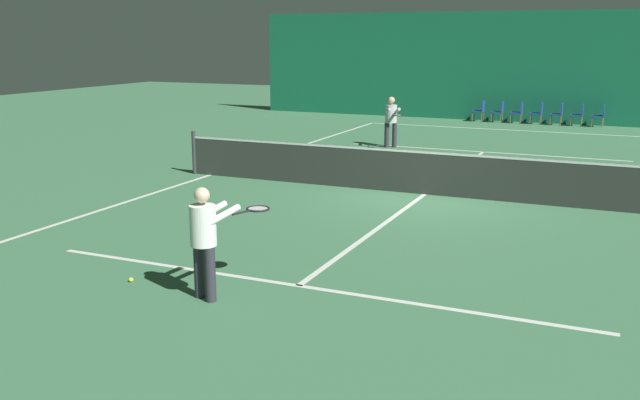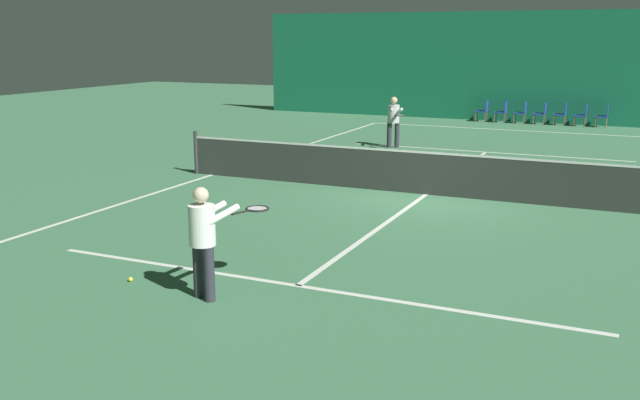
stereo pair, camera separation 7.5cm
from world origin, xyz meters
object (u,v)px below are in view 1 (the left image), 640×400
(courtside_chair_2, at_px, (518,111))
(courtside_chair_6, at_px, (600,114))
(player_near, at_px, (206,234))
(courtside_chair_1, at_px, (499,110))
(courtside_chair_3, at_px, (538,112))
(tennis_ball, at_px, (131,280))
(courtside_chair_4, at_px, (558,113))
(courtside_chair_0, at_px, (480,110))
(courtside_chair_5, at_px, (579,114))
(player_far, at_px, (391,118))
(tennis_net, at_px, (425,171))

(courtside_chair_2, distance_m, courtside_chair_6, 3.02)
(player_near, xyz_separation_m, courtside_chair_2, (0.71, 21.44, -0.39))
(courtside_chair_1, xyz_separation_m, courtside_chair_3, (1.51, 0.00, 0.00))
(tennis_ball, bearing_deg, courtside_chair_6, 76.64)
(courtside_chair_1, height_order, courtside_chair_4, same)
(courtside_chair_0, distance_m, courtside_chair_5, 3.78)
(player_far, xyz_separation_m, courtside_chair_4, (4.14, 8.03, -0.43))
(player_far, relative_size, courtside_chair_0, 1.86)
(tennis_net, relative_size, courtside_chair_6, 14.29)
(courtside_chair_1, xyz_separation_m, courtside_chair_4, (2.27, 0.00, 0.00))
(courtside_chair_2, xyz_separation_m, courtside_chair_5, (2.27, 0.00, 0.00))
(player_near, distance_m, courtside_chair_4, 21.56)
(player_far, height_order, tennis_ball, player_far)
(courtside_chair_2, bearing_deg, courtside_chair_1, -90.00)
(player_far, bearing_deg, courtside_chair_5, 118.84)
(player_far, xyz_separation_m, courtside_chair_1, (1.87, 8.03, -0.43))
(player_near, bearing_deg, courtside_chair_5, 12.13)
(courtside_chair_3, distance_m, courtside_chair_6, 2.27)
(courtside_chair_6, bearing_deg, courtside_chair_4, -90.00)
(courtside_chair_4, distance_m, courtside_chair_6, 1.51)
(player_far, bearing_deg, courtside_chair_6, 115.07)
(courtside_chair_4, xyz_separation_m, tennis_ball, (-3.56, -21.35, -0.45))
(player_near, xyz_separation_m, tennis_ball, (-1.34, 0.09, -0.84))
(player_near, xyz_separation_m, courtside_chair_3, (1.46, 21.44, -0.39))
(courtside_chair_2, relative_size, courtside_chair_3, 1.00)
(courtside_chair_2, distance_m, courtside_chair_3, 0.76)
(courtside_chair_6, height_order, tennis_ball, courtside_chair_6)
(courtside_chair_0, height_order, courtside_chair_6, same)
(courtside_chair_2, bearing_deg, courtside_chair_5, 90.00)
(player_near, bearing_deg, courtside_chair_1, 20.15)
(player_near, height_order, courtside_chair_2, player_near)
(courtside_chair_6, bearing_deg, courtside_chair_0, -90.00)
(player_near, bearing_deg, courtside_chair_2, 18.14)
(tennis_net, distance_m, courtside_chair_4, 14.20)
(player_far, bearing_deg, courtside_chair_2, 132.09)
(player_far, relative_size, tennis_ball, 23.65)
(courtside_chair_3, bearing_deg, courtside_chair_6, 90.00)
(courtside_chair_0, relative_size, courtside_chair_4, 1.00)
(courtside_chair_4, height_order, courtside_chair_5, same)
(courtside_chair_5, bearing_deg, player_far, -31.36)
(courtside_chair_0, distance_m, tennis_ball, 21.36)
(tennis_ball, bearing_deg, courtside_chair_5, 78.58)
(courtside_chair_3, height_order, courtside_chair_4, same)
(player_near, distance_m, courtside_chair_3, 21.50)
(tennis_net, xyz_separation_m, courtside_chair_2, (-0.18, 14.14, -0.03))
(courtside_chair_1, bearing_deg, tennis_net, 3.78)
(tennis_net, xyz_separation_m, courtside_chair_3, (0.58, 14.14, -0.03))
(courtside_chair_5, distance_m, courtside_chair_6, 0.76)
(courtside_chair_2, relative_size, courtside_chair_6, 1.00)
(tennis_net, height_order, courtside_chair_3, tennis_net)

